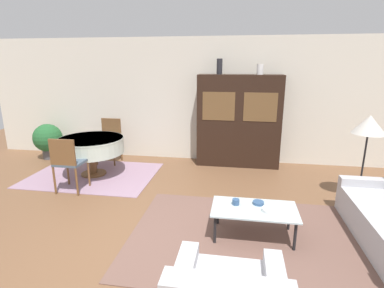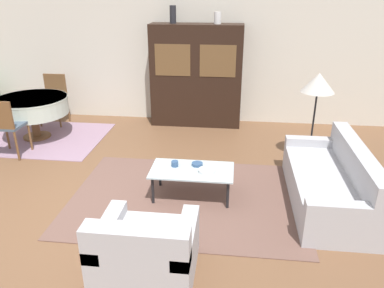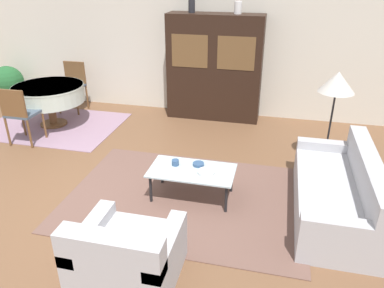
{
  "view_description": "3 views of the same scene",
  "coord_description": "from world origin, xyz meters",
  "px_view_note": "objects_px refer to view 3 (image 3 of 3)",
  "views": [
    {
      "loc": [
        0.91,
        -2.97,
        2.15
      ],
      "look_at": [
        0.2,
        1.4,
        0.95
      ],
      "focal_mm": 28.0,
      "sensor_mm": 36.0,
      "label": 1
    },
    {
      "loc": [
        1.64,
        -3.73,
        2.56
      ],
      "look_at": [
        1.14,
        0.51,
        0.75
      ],
      "focal_mm": 35.0,
      "sensor_mm": 36.0,
      "label": 2
    },
    {
      "loc": [
        2.08,
        -3.42,
        2.69
      ],
      "look_at": [
        1.14,
        0.51,
        0.75
      ],
      "focal_mm": 35.0,
      "sensor_mm": 36.0,
      "label": 3
    }
  ],
  "objects_px": {
    "armchair": "(126,257)",
    "display_cabinet": "(214,68)",
    "dining_chair_near": "(19,112)",
    "floor_lamp": "(337,85)",
    "coffee_table": "(192,172)",
    "bowl_small": "(198,164)",
    "dining_table": "(49,94)",
    "vase_short": "(238,8)",
    "potted_plant": "(8,83)",
    "couch": "(339,194)",
    "vase_tall": "(192,3)",
    "dining_chair_far": "(73,83)",
    "bowl": "(206,172)",
    "cup": "(175,163)"
  },
  "relations": [
    {
      "from": "armchair",
      "to": "bowl_small",
      "type": "xyz_separation_m",
      "value": [
        0.31,
        1.63,
        0.13
      ]
    },
    {
      "from": "vase_tall",
      "to": "vase_short",
      "type": "bearing_deg",
      "value": 0.0
    },
    {
      "from": "floor_lamp",
      "to": "bowl_small",
      "type": "xyz_separation_m",
      "value": [
        -1.66,
        -1.22,
        -0.8
      ]
    },
    {
      "from": "display_cabinet",
      "to": "bowl_small",
      "type": "xyz_separation_m",
      "value": [
        0.3,
        -2.71,
        -0.55
      ]
    },
    {
      "from": "couch",
      "to": "bowl",
      "type": "height_order",
      "value": "couch"
    },
    {
      "from": "display_cabinet",
      "to": "vase_tall",
      "type": "height_order",
      "value": "vase_tall"
    },
    {
      "from": "bowl_small",
      "to": "dining_chair_near",
      "type": "bearing_deg",
      "value": 166.14
    },
    {
      "from": "dining_chair_near",
      "to": "floor_lamp",
      "type": "xyz_separation_m",
      "value": [
        4.77,
        0.45,
        0.64
      ]
    },
    {
      "from": "dining_chair_near",
      "to": "bowl_small",
      "type": "relative_size",
      "value": 6.67
    },
    {
      "from": "coffee_table",
      "to": "floor_lamp",
      "type": "xyz_separation_m",
      "value": [
        1.71,
        1.34,
        0.85
      ]
    },
    {
      "from": "dining_chair_far",
      "to": "floor_lamp",
      "type": "relative_size",
      "value": 0.69
    },
    {
      "from": "floor_lamp",
      "to": "couch",
      "type": "bearing_deg",
      "value": -88.51
    },
    {
      "from": "floor_lamp",
      "to": "bowl",
      "type": "height_order",
      "value": "floor_lamp"
    },
    {
      "from": "dining_chair_near",
      "to": "potted_plant",
      "type": "xyz_separation_m",
      "value": [
        -1.52,
        1.67,
        -0.1
      ]
    },
    {
      "from": "cup",
      "to": "dining_table",
      "type": "bearing_deg",
      "value": 149.52
    },
    {
      "from": "dining_chair_far",
      "to": "cup",
      "type": "height_order",
      "value": "dining_chair_far"
    },
    {
      "from": "couch",
      "to": "vase_tall",
      "type": "xyz_separation_m",
      "value": [
        -2.43,
        2.78,
        1.81
      ]
    },
    {
      "from": "dining_table",
      "to": "dining_chair_near",
      "type": "relative_size",
      "value": 1.3
    },
    {
      "from": "bowl",
      "to": "potted_plant",
      "type": "distance_m",
      "value": 5.44
    },
    {
      "from": "couch",
      "to": "bowl",
      "type": "distance_m",
      "value": 1.57
    },
    {
      "from": "dining_table",
      "to": "potted_plant",
      "type": "relative_size",
      "value": 1.53
    },
    {
      "from": "couch",
      "to": "cup",
      "type": "relative_size",
      "value": 21.31
    },
    {
      "from": "armchair",
      "to": "dining_chair_far",
      "type": "height_order",
      "value": "dining_chair_far"
    },
    {
      "from": "bowl_small",
      "to": "floor_lamp",
      "type": "bearing_deg",
      "value": 36.19
    },
    {
      "from": "coffee_table",
      "to": "bowl_small",
      "type": "xyz_separation_m",
      "value": [
        0.05,
        0.13,
        0.05
      ]
    },
    {
      "from": "armchair",
      "to": "display_cabinet",
      "type": "height_order",
      "value": "display_cabinet"
    },
    {
      "from": "dining_chair_near",
      "to": "bowl",
      "type": "distance_m",
      "value": 3.39
    },
    {
      "from": "dining_table",
      "to": "vase_short",
      "type": "relative_size",
      "value": 6.03
    },
    {
      "from": "armchair",
      "to": "vase_tall",
      "type": "xyz_separation_m",
      "value": [
        -0.43,
        4.34,
        1.8
      ]
    },
    {
      "from": "coffee_table",
      "to": "bowl_small",
      "type": "relative_size",
      "value": 7.4
    },
    {
      "from": "vase_short",
      "to": "coffee_table",
      "type": "bearing_deg",
      "value": -92.62
    },
    {
      "from": "vase_tall",
      "to": "vase_short",
      "type": "distance_m",
      "value": 0.82
    },
    {
      "from": "armchair",
      "to": "dining_chair_near",
      "type": "height_order",
      "value": "dining_chair_near"
    },
    {
      "from": "couch",
      "to": "armchair",
      "type": "relative_size",
      "value": 2.14
    },
    {
      "from": "display_cabinet",
      "to": "dining_chair_far",
      "type": "bearing_deg",
      "value": -174.57
    },
    {
      "from": "bowl_small",
      "to": "display_cabinet",
      "type": "bearing_deg",
      "value": 96.42
    },
    {
      "from": "floor_lamp",
      "to": "vase_short",
      "type": "distance_m",
      "value": 2.33
    },
    {
      "from": "floor_lamp",
      "to": "display_cabinet",
      "type": "bearing_deg",
      "value": 142.79
    },
    {
      "from": "floor_lamp",
      "to": "cup",
      "type": "relative_size",
      "value": 15.24
    },
    {
      "from": "display_cabinet",
      "to": "dining_chair_far",
      "type": "xyz_separation_m",
      "value": [
        -2.81,
        -0.27,
        -0.4
      ]
    },
    {
      "from": "couch",
      "to": "vase_tall",
      "type": "bearing_deg",
      "value": 41.14
    },
    {
      "from": "dining_table",
      "to": "cup",
      "type": "xyz_separation_m",
      "value": [
        2.83,
        -1.66,
        -0.17
      ]
    },
    {
      "from": "display_cabinet",
      "to": "dining_chair_far",
      "type": "height_order",
      "value": "display_cabinet"
    },
    {
      "from": "floor_lamp",
      "to": "bowl",
      "type": "bearing_deg",
      "value": -137.38
    },
    {
      "from": "vase_tall",
      "to": "bowl",
      "type": "bearing_deg",
      "value": -73.18
    },
    {
      "from": "dining_chair_far",
      "to": "bowl",
      "type": "xyz_separation_m",
      "value": [
        3.25,
        -2.63,
        -0.15
      ]
    },
    {
      "from": "coffee_table",
      "to": "dining_chair_far",
      "type": "height_order",
      "value": "dining_chair_far"
    },
    {
      "from": "dining_chair_near",
      "to": "vase_tall",
      "type": "relative_size",
      "value": 3.06
    },
    {
      "from": "dining_chair_near",
      "to": "potted_plant",
      "type": "height_order",
      "value": "dining_chair_near"
    },
    {
      "from": "dining_table",
      "to": "vase_short",
      "type": "xyz_separation_m",
      "value": [
        3.19,
        1.1,
        1.43
      ]
    }
  ]
}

